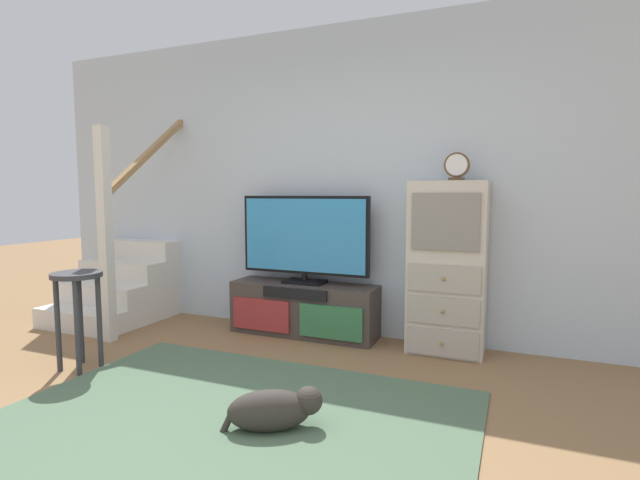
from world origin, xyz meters
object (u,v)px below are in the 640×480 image
(side_cabinet, at_px, (447,268))
(bar_stool_near, at_px, (78,297))
(desk_clock, at_px, (457,167))
(media_console, at_px, (304,309))
(television, at_px, (305,237))
(dog, at_px, (275,409))

(side_cabinet, xyz_separation_m, bar_stool_near, (-2.36, -1.37, -0.15))
(desk_clock, xyz_separation_m, bar_stool_near, (-2.41, -1.36, -0.93))
(media_console, height_order, bar_stool_near, bar_stool_near)
(media_console, relative_size, desk_clock, 6.18)
(media_console, relative_size, television, 1.11)
(television, xyz_separation_m, side_cabinet, (1.22, -0.01, -0.20))
(side_cabinet, relative_size, dog, 2.70)
(media_console, height_order, side_cabinet, side_cabinet)
(side_cabinet, height_order, bar_stool_near, side_cabinet)
(bar_stool_near, bearing_deg, media_console, 50.24)
(side_cabinet, bearing_deg, television, 179.36)
(television, height_order, dog, television)
(television, xyz_separation_m, dog, (0.57, -1.64, -0.75))
(television, bearing_deg, side_cabinet, -0.64)
(side_cabinet, distance_m, dog, 1.84)
(side_cabinet, relative_size, bar_stool_near, 1.93)
(bar_stool_near, relative_size, dog, 1.40)
(television, relative_size, side_cabinet, 0.88)
(side_cabinet, xyz_separation_m, desk_clock, (0.05, -0.01, 0.78))
(television, xyz_separation_m, desk_clock, (1.28, -0.03, 0.58))
(desk_clock, distance_m, dog, 2.21)
(desk_clock, distance_m, bar_stool_near, 2.92)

